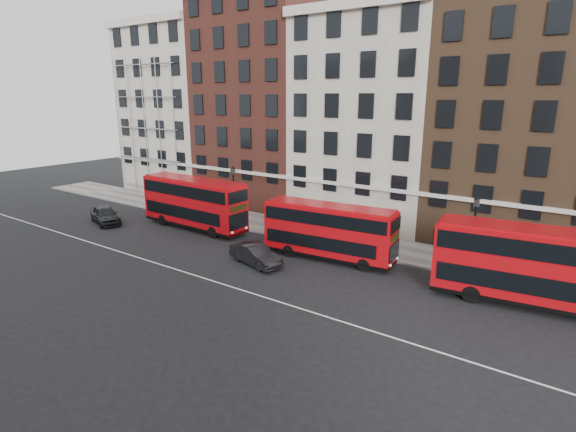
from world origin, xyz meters
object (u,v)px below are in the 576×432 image
Objects in this scene: car_rear at (105,215)px; car_front at (255,254)px; bus_b at (194,202)px; bus_c at (329,230)px; bus_d at (535,265)px.

car_rear reaches higher than car_front.
bus_b is 2.29× the size of car_rear.
car_rear is at bearing -175.67° from bus_c.
bus_b is 9.03m from car_rear.
bus_b is 2.45× the size of car_front.
bus_c reaches higher than car_rear.
car_front is at bearing -71.81° from car_rear.
bus_c is (13.92, -0.00, -0.24)m from bus_b.
car_front is (-17.01, -3.90, -1.72)m from bus_d.
car_rear is at bearing 179.06° from bus_d.
bus_c is 2.23× the size of car_front.
bus_b is 1.10× the size of bus_c.
bus_c is 5.57m from car_front.
bus_d is at bearing -63.18° from car_front.
car_front is (-3.69, -3.91, -1.46)m from bus_c.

